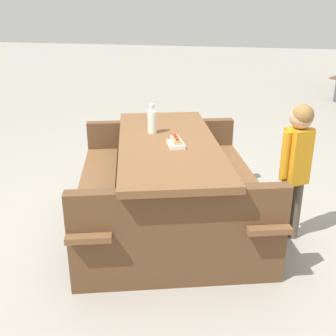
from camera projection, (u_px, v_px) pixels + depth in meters
ground_plane at (168, 226)px, 3.52m from camera, size 30.00×30.00×0.00m
picnic_table at (168, 177)px, 3.35m from camera, size 2.14×1.87×0.75m
soda_bottle at (152, 120)px, 3.41m from camera, size 0.08×0.08×0.24m
hotdog_tray at (176, 142)px, 3.12m from camera, size 0.21×0.17×0.08m
child_in_coat at (297, 156)px, 3.07m from camera, size 0.22×0.23×1.09m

